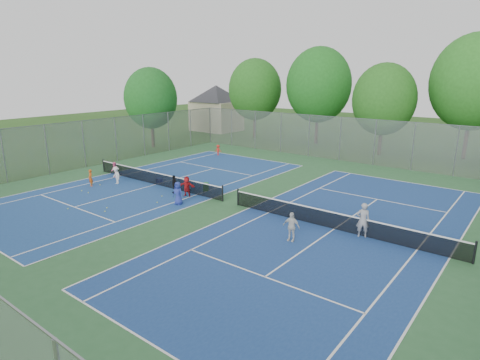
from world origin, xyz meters
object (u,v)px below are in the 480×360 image
object	(u,v)px
net_right	(335,221)
ball_hopper	(206,187)
net_left	(155,179)
instructor	(363,220)
ball_crate	(159,180)

from	to	relation	value
net_right	ball_hopper	world-z (taller)	net_right
net_left	instructor	xyz separation A→B (m)	(15.51, -0.09, 0.44)
net_left	net_right	bearing A→B (deg)	0.00
ball_crate	net_left	bearing A→B (deg)	-65.29
ball_crate	instructor	size ratio (longest dim) A/B	0.20
net_right	instructor	size ratio (longest dim) A/B	7.22
net_left	ball_crate	xyz separation A→B (m)	(-0.26, 0.57, -0.30)
instructor	net_left	bearing A→B (deg)	-26.61
net_left	ball_hopper	world-z (taller)	net_left
net_right	ball_crate	size ratio (longest dim) A/B	35.81
ball_crate	ball_hopper	distance (m)	4.29
ball_hopper	ball_crate	bearing A→B (deg)	-173.54
net_left	ball_hopper	size ratio (longest dim) A/B	21.61
ball_crate	instructor	bearing A→B (deg)	-2.39
net_left	ball_crate	distance (m)	0.69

